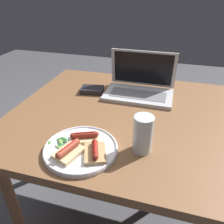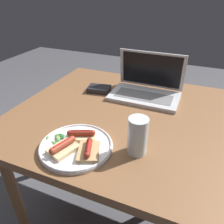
# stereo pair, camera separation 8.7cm
# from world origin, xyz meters

# --- Properties ---
(ground_plane) EXTENTS (6.00, 6.00, 0.00)m
(ground_plane) POSITION_xyz_m (0.00, 0.00, 0.00)
(ground_plane) COLOR #4C4C51
(desk) EXTENTS (1.03, 0.89, 0.71)m
(desk) POSITION_xyz_m (0.00, 0.00, 0.63)
(desk) COLOR brown
(desk) RESTS_ON ground_plane
(laptop) EXTENTS (0.34, 0.22, 0.21)m
(laptop) POSITION_xyz_m (0.03, 0.20, 0.75)
(laptop) COLOR #B7B7BC
(laptop) RESTS_ON desk
(plate) EXTENTS (0.26, 0.26, 0.02)m
(plate) POSITION_xyz_m (-0.09, -0.30, 0.72)
(plate) COLOR silver
(plate) RESTS_ON desk
(sausage_toast_left) EXTENTS (0.10, 0.11, 0.04)m
(sausage_toast_left) POSITION_xyz_m (-0.12, -0.34, 0.73)
(sausage_toast_left) COLOR #D6B784
(sausage_toast_left) RESTS_ON plate
(sausage_toast_middle) EXTENTS (0.10, 0.12, 0.04)m
(sausage_toast_middle) POSITION_xyz_m (-0.03, -0.31, 0.73)
(sausage_toast_middle) COLOR tan
(sausage_toast_middle) RESTS_ON plate
(sausage_toast_right) EXTENTS (0.12, 0.09, 0.04)m
(sausage_toast_right) POSITION_xyz_m (-0.10, -0.25, 0.73)
(sausage_toast_right) COLOR #D6B784
(sausage_toast_right) RESTS_ON plate
(salad_pile) EXTENTS (0.08, 0.07, 0.01)m
(salad_pile) POSITION_xyz_m (-0.17, -0.29, 0.72)
(salad_pile) COLOR #709E4C
(salad_pile) RESTS_ON plate
(drinking_glass) EXTENTS (0.07, 0.07, 0.14)m
(drinking_glass) POSITION_xyz_m (0.11, -0.23, 0.77)
(drinking_glass) COLOR silver
(drinking_glass) RESTS_ON desk
(external_drive) EXTENTS (0.13, 0.10, 0.03)m
(external_drive) POSITION_xyz_m (-0.22, 0.16, 0.72)
(external_drive) COLOR #232328
(external_drive) RESTS_ON desk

